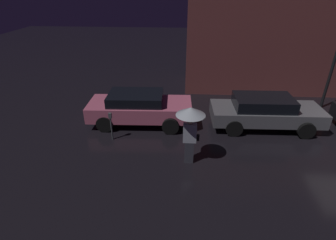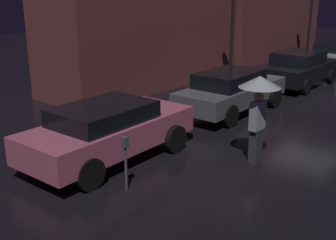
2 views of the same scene
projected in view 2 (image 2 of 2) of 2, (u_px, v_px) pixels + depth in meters
name	position (u px, v px, depth m)	size (l,w,h in m)	color
ground_plane	(310.00, 98.00, 16.13)	(60.00, 60.00, 0.00)	black
parked_car_pink	(109.00, 130.00, 10.23)	(4.59, 2.03, 1.43)	#DB6684
parked_car_grey	(231.00, 90.00, 14.19)	(4.73, 1.93, 1.43)	slate
parked_car_black	(299.00, 68.00, 17.98)	(4.36, 2.04, 1.49)	black
pedestrian_with_umbrella	(259.00, 98.00, 9.83)	(0.98, 0.98, 2.14)	#383842
parking_meter	(126.00, 158.00, 8.66)	(0.12, 0.10, 1.20)	#4C5154
street_lamp_near	(233.00, 10.00, 17.40)	(0.46, 0.46, 4.32)	black
street_lamp_far	(312.00, 7.00, 23.44)	(0.39, 0.39, 4.49)	black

